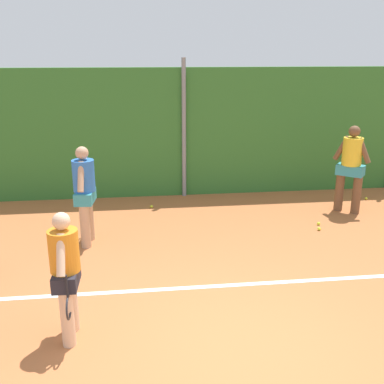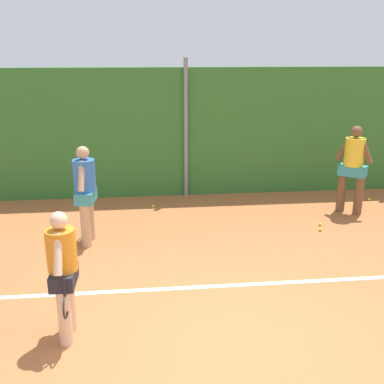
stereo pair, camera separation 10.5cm
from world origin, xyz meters
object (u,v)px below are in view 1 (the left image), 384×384
(player_midcourt, at_px, (85,190))
(tennis_ball_4, at_px, (366,198))
(tennis_ball_3, at_px, (319,224))
(tennis_ball_5, at_px, (319,229))
(player_foreground_near, at_px, (66,270))
(player_backcourt_far, at_px, (351,164))
(tennis_ball_1, at_px, (152,206))

(player_midcourt, height_order, tennis_ball_4, player_midcourt)
(tennis_ball_3, relative_size, tennis_ball_5, 1.00)
(player_midcourt, relative_size, tennis_ball_3, 27.36)
(player_foreground_near, bearing_deg, tennis_ball_3, 126.61)
(player_midcourt, xyz_separation_m, player_backcourt_far, (5.48, 1.06, 0.05))
(player_foreground_near, distance_m, tennis_ball_1, 4.93)
(player_midcourt, xyz_separation_m, tennis_ball_5, (4.46, 0.06, -0.98))
(tennis_ball_4, relative_size, tennis_ball_5, 1.00)
(tennis_ball_5, bearing_deg, player_foreground_near, -145.90)
(tennis_ball_1, distance_m, tennis_ball_5, 3.67)
(tennis_ball_4, distance_m, tennis_ball_5, 2.53)
(tennis_ball_4, bearing_deg, tennis_ball_1, 179.70)
(tennis_ball_4, height_order, tennis_ball_5, same)
(player_foreground_near, height_order, tennis_ball_3, player_foreground_near)
(player_backcourt_far, bearing_deg, player_foreground_near, -104.01)
(player_midcourt, bearing_deg, tennis_ball_4, -68.87)
(player_foreground_near, xyz_separation_m, player_midcourt, (-0.07, 2.91, 0.10))
(tennis_ball_3, bearing_deg, tennis_ball_1, 156.17)
(player_foreground_near, bearing_deg, tennis_ball_5, 124.82)
(tennis_ball_1, xyz_separation_m, tennis_ball_5, (3.23, -1.75, 0.00))
(player_foreground_near, relative_size, player_midcourt, 0.90)
(tennis_ball_3, xyz_separation_m, tennis_ball_5, (-0.10, -0.28, 0.00))
(player_foreground_near, distance_m, player_backcourt_far, 6.71)
(player_foreground_near, distance_m, tennis_ball_5, 5.37)
(player_midcourt, bearing_deg, tennis_ball_1, -28.74)
(tennis_ball_4, xyz_separation_m, tennis_ball_5, (-1.86, -1.72, 0.00))
(tennis_ball_4, bearing_deg, player_midcourt, -164.24)
(player_midcourt, bearing_deg, player_foreground_near, -173.22)
(tennis_ball_1, relative_size, tennis_ball_3, 1.00)
(player_backcourt_far, relative_size, tennis_ball_5, 28.74)
(player_midcourt, distance_m, player_backcourt_far, 5.58)
(player_midcourt, xyz_separation_m, tennis_ball_4, (6.32, 1.78, -0.98))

